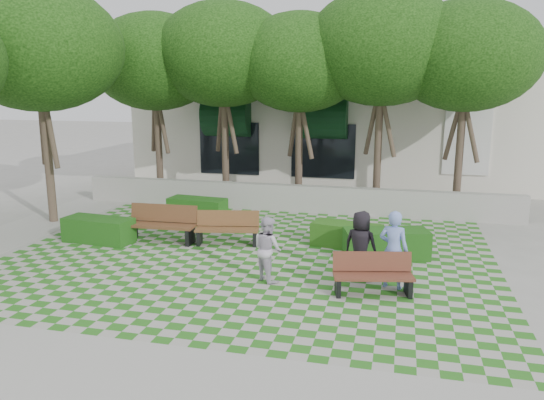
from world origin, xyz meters
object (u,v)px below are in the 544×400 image
(hedge_midright, at_px, (347,235))
(hedge_west, at_px, (99,230))
(hedge_east, at_px, (386,244))
(person_white, at_px, (268,249))
(hedge_midleft, at_px, (197,208))
(person_blue, at_px, (393,250))
(bench_east, at_px, (373,275))
(person_dark, at_px, (361,245))
(bench_mid, at_px, (227,229))
(bench_west, at_px, (161,225))

(hedge_midright, bearing_deg, hedge_west, -170.14)
(hedge_east, distance_m, person_white, 3.34)
(hedge_midleft, bearing_deg, person_white, -53.59)
(hedge_midright, height_order, person_blue, person_blue)
(hedge_west, bearing_deg, hedge_midright, 9.86)
(bench_east, relative_size, person_white, 1.18)
(bench_east, bearing_deg, hedge_west, 152.82)
(person_dark, distance_m, person_white, 2.05)
(bench_mid, distance_m, hedge_midright, 3.21)
(hedge_east, bearing_deg, person_white, -138.48)
(bench_mid, relative_size, person_white, 1.23)
(person_blue, distance_m, person_dark, 0.80)
(person_white, bearing_deg, person_blue, -135.10)
(bench_mid, height_order, hedge_midleft, bench_mid)
(bench_east, relative_size, hedge_east, 0.83)
(hedge_east, bearing_deg, person_dark, -107.20)
(hedge_east, xyz_separation_m, person_blue, (0.20, -2.00, 0.48))
(bench_west, xyz_separation_m, hedge_midright, (4.99, 0.73, -0.17))
(bench_mid, bearing_deg, hedge_midleft, 115.45)
(person_blue, height_order, person_dark, person_blue)
(bench_west, height_order, person_dark, person_dark)
(person_blue, bearing_deg, bench_east, 62.66)
(hedge_east, bearing_deg, bench_east, -94.29)
(hedge_midright, relative_size, person_blue, 1.08)
(bench_mid, relative_size, hedge_west, 0.93)
(hedge_west, relative_size, person_dark, 1.24)
(hedge_east, height_order, hedge_west, hedge_east)
(bench_east, height_order, hedge_west, bench_east)
(hedge_midleft, bearing_deg, hedge_west, -117.55)
(bench_west, xyz_separation_m, person_blue, (6.24, -1.95, 0.36))
(hedge_midright, xyz_separation_m, hedge_west, (-6.67, -1.16, 0.02))
(bench_mid, bearing_deg, person_white, -65.28)
(hedge_midright, bearing_deg, bench_west, -171.62)
(bench_mid, xyz_separation_m, person_dark, (3.70, -1.82, 0.35))
(bench_east, bearing_deg, hedge_midright, 92.97)
(hedge_east, xyz_separation_m, person_white, (-2.49, -2.20, 0.36))
(bench_east, distance_m, person_blue, 0.73)
(hedge_west, distance_m, person_dark, 7.32)
(bench_east, height_order, person_blue, person_blue)
(person_dark, bearing_deg, hedge_east, -90.56)
(bench_west, bearing_deg, hedge_midleft, 88.66)
(bench_mid, bearing_deg, person_dark, -37.51)
(hedge_midright, relative_size, hedge_midleft, 0.97)
(person_white, bearing_deg, hedge_east, -97.78)
(bench_east, distance_m, hedge_east, 2.46)
(hedge_midright, relative_size, person_dark, 1.17)
(hedge_midright, bearing_deg, hedge_midleft, 158.43)
(bench_mid, relative_size, bench_west, 0.91)
(hedge_east, relative_size, person_white, 1.42)
(person_blue, xyz_separation_m, person_dark, (-0.71, 0.36, -0.07))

